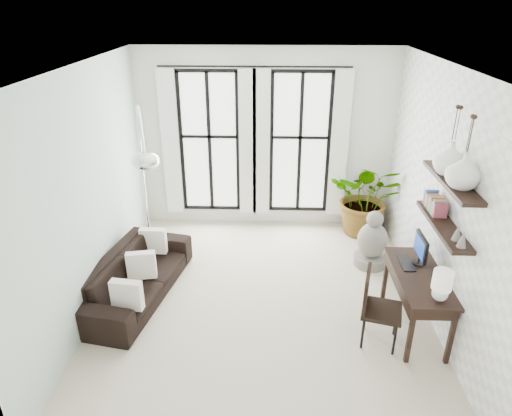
{
  "coord_description": "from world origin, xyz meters",
  "views": [
    {
      "loc": [
        0.1,
        -5.31,
        3.92
      ],
      "look_at": [
        -0.1,
        0.3,
        1.31
      ],
      "focal_mm": 32.0,
      "sensor_mm": 36.0,
      "label": 1
    }
  ],
  "objects_px": {
    "desk": "(420,281)",
    "arc_lamp": "(142,148)",
    "sofa": "(136,276)",
    "plant": "(367,198)",
    "desk_chair": "(375,303)",
    "buddha": "(372,243)"
  },
  "relations": [
    {
      "from": "plant",
      "to": "desk_chair",
      "type": "relative_size",
      "value": 1.41
    },
    {
      "from": "plant",
      "to": "buddha",
      "type": "relative_size",
      "value": 1.47
    },
    {
      "from": "plant",
      "to": "buddha",
      "type": "xyz_separation_m",
      "value": [
        -0.09,
        -1.1,
        -0.3
      ]
    },
    {
      "from": "plant",
      "to": "desk",
      "type": "bearing_deg",
      "value": -86.78
    },
    {
      "from": "sofa",
      "to": "arc_lamp",
      "type": "height_order",
      "value": "arc_lamp"
    },
    {
      "from": "desk",
      "to": "buddha",
      "type": "relative_size",
      "value": 1.46
    },
    {
      "from": "buddha",
      "to": "desk_chair",
      "type": "bearing_deg",
      "value": -100.51
    },
    {
      "from": "plant",
      "to": "arc_lamp",
      "type": "height_order",
      "value": "arc_lamp"
    },
    {
      "from": "sofa",
      "to": "plant",
      "type": "distance_m",
      "value": 4.15
    },
    {
      "from": "sofa",
      "to": "arc_lamp",
      "type": "xyz_separation_m",
      "value": [
        0.1,
        0.61,
        1.69
      ]
    },
    {
      "from": "plant",
      "to": "desk",
      "type": "height_order",
      "value": "plant"
    },
    {
      "from": "plant",
      "to": "desk",
      "type": "distance_m",
      "value": 2.69
    },
    {
      "from": "desk",
      "to": "desk_chair",
      "type": "bearing_deg",
      "value": -160.07
    },
    {
      "from": "sofa",
      "to": "buddha",
      "type": "bearing_deg",
      "value": -63.77
    },
    {
      "from": "plant",
      "to": "arc_lamp",
      "type": "bearing_deg",
      "value": -157.69
    },
    {
      "from": "desk",
      "to": "arc_lamp",
      "type": "xyz_separation_m",
      "value": [
        -3.64,
        1.25,
        1.27
      ]
    },
    {
      "from": "plant",
      "to": "arc_lamp",
      "type": "xyz_separation_m",
      "value": [
        -3.49,
        -1.43,
        1.33
      ]
    },
    {
      "from": "sofa",
      "to": "buddha",
      "type": "xyz_separation_m",
      "value": [
        3.51,
        0.95,
        0.07
      ]
    },
    {
      "from": "sofa",
      "to": "buddha",
      "type": "distance_m",
      "value": 3.63
    },
    {
      "from": "sofa",
      "to": "plant",
      "type": "relative_size",
      "value": 1.6
    },
    {
      "from": "sofa",
      "to": "plant",
      "type": "xyz_separation_m",
      "value": [
        3.59,
        2.05,
        0.37
      ]
    },
    {
      "from": "sofa",
      "to": "buddha",
      "type": "relative_size",
      "value": 2.36
    }
  ]
}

